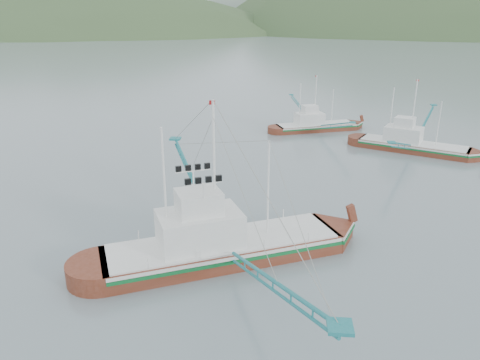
{
  "coord_description": "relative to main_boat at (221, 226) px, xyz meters",
  "views": [
    {
      "loc": [
        3.33,
        -31.18,
        16.67
      ],
      "look_at": [
        0.0,
        6.0,
        3.2
      ],
      "focal_mm": 35.0,
      "sensor_mm": 36.0,
      "label": 1
    }
  ],
  "objects": [
    {
      "name": "bg_boat_right",
      "position": [
        20.53,
        29.34,
        -0.55
      ],
      "size": [
        14.07,
        22.62,
        9.71
      ],
      "rotation": [
        0.0,
        0.0,
        -0.45
      ],
      "color": "#602514",
      "rests_on": "ground"
    },
    {
      "name": "main_boat",
      "position": [
        0.0,
        0.0,
        0.0
      ],
      "size": [
        17.18,
        28.92,
        12.35
      ],
      "rotation": [
        0.0,
        0.0,
        0.43
      ],
      "color": "#602514",
      "rests_on": "ground"
    },
    {
      "name": "headland_left",
      "position": [
        -179.38,
        361.83,
        -2.55
      ],
      "size": [
        448.0,
        308.0,
        210.0
      ],
      "primitive_type": "ellipsoid",
      "color": "#344E28",
      "rests_on": "ground"
    },
    {
      "name": "ridge_distant",
      "position": [
        30.62,
        561.83,
        -2.55
      ],
      "size": [
        960.0,
        400.0,
        240.0
      ],
      "primitive_type": "ellipsoid",
      "color": "slate",
      "rests_on": "ground"
    },
    {
      "name": "ground",
      "position": [
        0.62,
        1.83,
        -2.55
      ],
      "size": [
        1200.0,
        1200.0,
        0.0
      ],
      "primitive_type": "plane",
      "color": "slate",
      "rests_on": "ground"
    },
    {
      "name": "bg_boat_far",
      "position": [
        9.11,
        39.37,
        -0.83
      ],
      "size": [
        12.29,
        20.86,
        8.75
      ],
      "rotation": [
        0.0,
        0.0,
        0.35
      ],
      "color": "#602514",
      "rests_on": "ground"
    }
  ]
}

